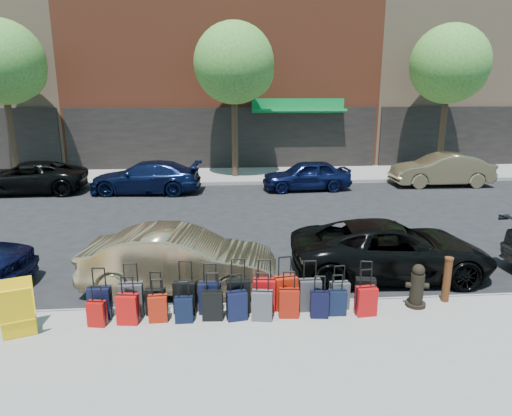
{
  "coord_description": "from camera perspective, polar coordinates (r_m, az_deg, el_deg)",
  "views": [
    {
      "loc": [
        -0.25,
        -12.93,
        4.38
      ],
      "look_at": [
        0.66,
        -1.5,
        1.36
      ],
      "focal_mm": 32.0,
      "sensor_mm": 36.0,
      "label": 1
    }
  ],
  "objects": [
    {
      "name": "ground",
      "position": [
        13.65,
        -3.26,
        -3.99
      ],
      "size": [
        120.0,
        120.0,
        0.0
      ],
      "primitive_type": "plane",
      "color": "black",
      "rests_on": "ground"
    },
    {
      "name": "sidewalk_near",
      "position": [
        7.74,
        -2.02,
        -19.04
      ],
      "size": [
        60.0,
        4.0,
        0.15
      ],
      "primitive_type": "cube",
      "color": "gray",
      "rests_on": "ground"
    },
    {
      "name": "sidewalk_far",
      "position": [
        23.33,
        -3.87,
        4.08
      ],
      "size": [
        60.0,
        4.0,
        0.15
      ],
      "primitive_type": "cube",
      "color": "gray",
      "rests_on": "ground"
    },
    {
      "name": "curb_near",
      "position": [
        9.49,
        -2.59,
        -12.25
      ],
      "size": [
        60.0,
        0.08,
        0.15
      ],
      "primitive_type": "cube",
      "color": "gray",
      "rests_on": "ground"
    },
    {
      "name": "curb_far",
      "position": [
        21.35,
        -3.79,
        3.08
      ],
      "size": [
        60.0,
        0.08,
        0.15
      ],
      "primitive_type": "cube",
      "color": "gray",
      "rests_on": "ground"
    },
    {
      "name": "building_right",
      "position": [
        35.23,
        24.7,
        21.0
      ],
      "size": [
        15.0,
        12.12,
        18.0
      ],
      "color": "#927359",
      "rests_on": "ground"
    },
    {
      "name": "tree_left",
      "position": [
        24.42,
        -28.84,
        15.42
      ],
      "size": [
        3.8,
        3.8,
        7.27
      ],
      "color": "black",
      "rests_on": "sidewalk_far"
    },
    {
      "name": "tree_center",
      "position": [
        22.47,
        -2.38,
        17.36
      ],
      "size": [
        3.8,
        3.8,
        7.27
      ],
      "color": "black",
      "rests_on": "sidewalk_far"
    },
    {
      "name": "tree_right",
      "position": [
        25.18,
        23.3,
        15.95
      ],
      "size": [
        3.8,
        3.8,
        7.27
      ],
      "color": "black",
      "rests_on": "sidewalk_far"
    },
    {
      "name": "suitcase_front_0",
      "position": [
        9.28,
        -18.92,
        -11.09
      ],
      "size": [
        0.42,
        0.25,
        0.99
      ],
      "rotation": [
        0.0,
        0.0,
        -0.05
      ],
      "color": "black",
      "rests_on": "sidewalk_near"
    },
    {
      "name": "suitcase_front_1",
      "position": [
        9.19,
        -15.28,
        -10.95
      ],
      "size": [
        0.44,
        0.24,
        1.04
      ],
      "rotation": [
        0.0,
        0.0,
        0.01
      ],
      "color": "#35353A",
      "rests_on": "sidewalk_near"
    },
    {
      "name": "suitcase_front_2",
      "position": [
        9.13,
        -12.42,
        -11.32
      ],
      "size": [
        0.39,
        0.26,
        0.87
      ],
      "rotation": [
        0.0,
        0.0,
        -0.17
      ],
      "color": "black",
      "rests_on": "sidewalk_near"
    },
    {
      "name": "suitcase_front_3",
      "position": [
        9.08,
        -8.82,
        -10.9
      ],
      "size": [
        0.47,
        0.32,
        1.04
      ],
      "rotation": [
        0.0,
        0.0,
        -0.19
      ],
      "color": "black",
      "rests_on": "sidewalk_near"
    },
    {
      "name": "suitcase_front_4",
      "position": [
        9.0,
        -5.77,
        -11.1
      ],
      "size": [
        0.44,
        0.28,
        1.01
      ],
      "rotation": [
        0.0,
        0.0,
        -0.12
      ],
      "color": "black",
      "rests_on": "sidewalk_near"
    },
    {
      "name": "suitcase_front_5",
      "position": [
        9.0,
        -2.19,
        -10.88
      ],
      "size": [
        0.45,
        0.25,
        1.07
      ],
      "rotation": [
        0.0,
        0.0,
        0.02
      ],
      "color": "black",
      "rests_on": "sidewalk_near"
    },
    {
      "name": "suitcase_front_6",
      "position": [
        9.05,
        1.03,
        -10.8
      ],
      "size": [
        0.45,
        0.28,
        1.04
      ],
      "rotation": [
        0.0,
        0.0,
        -0.1
      ],
      "color": "#B50B0F",
      "rests_on": "sidewalk_near"
    },
    {
      "name": "suitcase_front_7",
      "position": [
        9.14,
        3.71,
        -10.5
      ],
      "size": [
        0.48,
        0.31,
        1.07
      ],
      "rotation": [
        0.0,
        0.0,
        0.17
      ],
      "color": "#A81D0A",
      "rests_on": "sidewalk_near"
    },
    {
      "name": "suitcase_front_8",
      "position": [
        9.14,
        6.76,
        -10.72
      ],
      "size": [
        0.42,
        0.23,
        1.01
      ],
      "rotation": [
        0.0,
        0.0,
        -0.0
      ],
      "color": "#323236",
      "rests_on": "sidewalk_near"
    },
    {
      "name": "suitcase_front_9",
      "position": [
        9.28,
        10.38,
        -10.69
      ],
      "size": [
        0.38,
        0.23,
        0.89
      ],
      "rotation": [
        0.0,
        0.0,
        0.07
      ],
      "color": "#404146",
      "rests_on": "sidewalk_near"
    },
    {
      "name": "suitcase_front_10",
      "position": [
        9.49,
        13.47,
        -10.19
      ],
      "size": [
        0.42,
        0.28,
        0.94
      ],
      "rotation": [
        0.0,
        0.0,
        -0.19
      ],
      "color": "black",
      "rests_on": "sidewalk_near"
    },
    {
      "name": "suitcase_back_0",
      "position": [
        9.04,
        -19.26,
        -12.34
      ],
      "size": [
        0.35,
        0.24,
        0.77
      ],
      "rotation": [
        0.0,
        0.0,
        -0.18
      ],
      "color": "#A20D0A",
      "rests_on": "sidewalk_near"
    },
    {
      "name": "suitcase_back_1",
      "position": [
        8.93,
        -15.73,
        -12.06
      ],
      "size": [
        0.41,
        0.27,
        0.91
      ],
      "rotation": [
        0.0,
        0.0,
        -0.12
      ],
      "color": "#B50D0B",
      "rests_on": "sidewalk_near"
    },
    {
      "name": "suitcase_back_2",
      "position": [
        8.88,
        -12.15,
        -12.16
      ],
      "size": [
        0.35,
        0.21,
        0.82
      ],
      "rotation": [
        0.0,
        0.0,
        0.03
      ],
      "color": "#961A09",
      "rests_on": "sidewalk_near"
    },
    {
      "name": "suitcase_back_3",
      "position": [
        8.78,
        -9.0,
        -12.43
      ],
      "size": [
        0.33,
        0.19,
        0.79
      ],
      "rotation": [
        0.0,
        0.0,
        -0.0
      ],
      "color": "black",
      "rests_on": "sidewalk_near"
    },
    {
      "name": "suitcase_back_4",
      "position": [
        8.79,
        -5.45,
        -11.98
      ],
      "size": [
        0.4,
        0.24,
        0.91
      ],
      "rotation": [
        0.0,
        0.0,
        -0.06
      ],
      "color": "black",
      "rests_on": "sidewalk_near"
    },
    {
      "name": "suitcase_back_5",
      "position": [
        8.76,
        -2.43,
        -12.09
      ],
      "size": [
        0.41,
        0.28,
        0.89
      ],
      "rotation": [
        0.0,
        0.0,
        0.17
      ],
      "color": "black",
      "rests_on": "sidewalk_near"
    },
    {
      "name": "suitcase_back_6",
      "position": [
        8.74,
        0.77,
        -12.07
      ],
      "size": [
        0.42,
        0.28,
        0.92
      ],
      "rotation": [
        0.0,
        0.0,
        -0.16
      ],
      "color": "#434248",
      "rests_on": "sidewalk_near"
    },
    {
      "name": "suitcase_back_7",
      "position": [
        8.86,
        4.13,
        -11.75
      ],
      "size": [
        0.39,
        0.25,
        0.9
      ],
      "rotation": [
        0.0,
        0.0,
        -0.08
      ],
      "color": "maroon",
      "rests_on": "sidewalk_near"
    },
    {
      "name": "suitcase_back_8",
      "position": [
        8.93,
        7.93,
        -11.85
      ],
      "size": [
        0.36,
        0.23,
        0.82
      ],
      "rotation": [
        0.0,
        0.0,
        -0.11
      ],
      "color": "black",
      "rests_on": "sidewalk_near"
    },
    {
      "name": "suitcase_back_9",
      "position": [
        9.07,
        10.12,
        -11.53
      ],
      "size": [
        0.34,
        0.2,
        0.8
      ],
      "rotation": [
        0.0,
        0.0,
        -0.02
      ],
      "color": "black",
      "rests_on": "sidewalk_near"
    },
    {
      "name": "suitcase_back_10",
      "position": [
        9.15,
        13.59,
        -11.23
      ],
      "size": [
        0.4,
        0.26,
        0.92
      ],
      "rotation": [
        0.0,
        0.0,
        0.09
      ],
      "color": "#B10B0D",
      "rests_on": "sidewalk_near"
    },
    {
      "name": "fire_hydrant",
      "position": [
        9.73,
        19.48,
        -9.28
      ],
      "size": [
        0.46,
        0.4,
        0.88
      ],
      "rotation": [
        0.0,
        0.0,
        -0.21
      ],
      "color": "black",
      "rests_on": "sidewalk_near"
    },
    {
      "name": "bollard",
      "position": [
        10.12,
        22.77,
        -8.17
      ],
      "size": [
        0.17,
        0.17,
        0.95
      ],
      "color": "#38190C",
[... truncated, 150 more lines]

